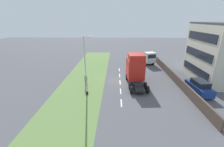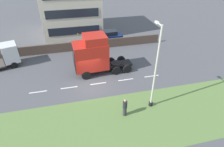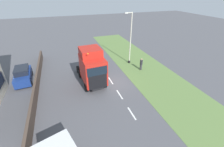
{
  "view_description": "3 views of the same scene",
  "coord_description": "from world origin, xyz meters",
  "views": [
    {
      "loc": [
        -0.74,
        -23.24,
        9.83
      ],
      "look_at": [
        -1.28,
        -2.33,
        2.12
      ],
      "focal_mm": 24.0,
      "sensor_mm": 36.0,
      "label": 1
    },
    {
      "loc": [
        -16.75,
        1.76,
        12.3
      ],
      "look_at": [
        -2.33,
        -1.71,
        2.66
      ],
      "focal_mm": 30.0,
      "sensor_mm": 36.0,
      "label": 2
    },
    {
      "loc": [
        5.42,
        15.31,
        10.61
      ],
      "look_at": [
        0.2,
        0.42,
        1.72
      ],
      "focal_mm": 24.0,
      "sensor_mm": 36.0,
      "label": 3
    }
  ],
  "objects": [
    {
      "name": "ground_plane",
      "position": [
        0.0,
        0.0,
        0.0
      ],
      "size": [
        120.0,
        120.0,
        0.0
      ],
      "primitive_type": "plane",
      "color": "#515156",
      "rests_on": "ground"
    },
    {
      "name": "grass_verge",
      "position": [
        -6.0,
        0.0,
        0.01
      ],
      "size": [
        7.0,
        44.0,
        0.01
      ],
      "color": "#607F42",
      "rests_on": "ground"
    },
    {
      "name": "lane_markings",
      "position": [
        0.0,
        -0.7,
        0.0
      ],
      "size": [
        0.16,
        14.6,
        0.0
      ],
      "color": "white",
      "rests_on": "ground"
    },
    {
      "name": "boundary_wall",
      "position": [
        9.0,
        0.0,
        0.68
      ],
      "size": [
        0.25,
        24.0,
        1.36
      ],
      "color": "#4C3D33",
      "rests_on": "ground"
    },
    {
      "name": "lorry_cab",
      "position": [
        2.39,
        -0.6,
        2.38
      ],
      "size": [
        2.92,
        7.03,
        4.89
      ],
      "rotation": [
        0.0,
        0.0,
        0.05
      ],
      "color": "black",
      "rests_on": "ground"
    },
    {
      "name": "parked_car",
      "position": [
        10.76,
        -4.29,
        0.96
      ],
      "size": [
        2.21,
        4.41,
        1.97
      ],
      "rotation": [
        0.0,
        0.0,
        0.08
      ],
      "color": "navy",
      "rests_on": "ground"
    },
    {
      "name": "lamp_post",
      "position": [
        -4.61,
        -4.93,
        3.6
      ],
      "size": [
        1.3,
        0.37,
        7.87
      ],
      "color": "black",
      "rests_on": "ground"
    },
    {
      "name": "pedestrian",
      "position": [
        -5.29,
        -2.16,
        0.9
      ],
      "size": [
        0.39,
        0.39,
        1.82
      ],
      "color": "#333338",
      "rests_on": "ground"
    }
  ]
}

